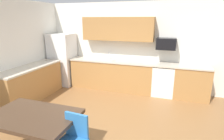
# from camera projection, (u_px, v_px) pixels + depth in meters

# --- Properties ---
(ground_plane) EXTENTS (12.00, 12.00, 0.00)m
(ground_plane) POSITION_uv_depth(u_px,v_px,m) (97.00, 129.00, 3.76)
(ground_plane) COLOR olive
(wall_back) EXTENTS (5.80, 0.10, 2.70)m
(wall_back) POSITION_uv_depth(u_px,v_px,m) (128.00, 46.00, 5.82)
(wall_back) COLOR white
(wall_back) RESTS_ON ground
(cabinet_run_back) EXTENTS (2.61, 0.60, 0.90)m
(cabinet_run_back) POSITION_uv_depth(u_px,v_px,m) (112.00, 75.00, 5.88)
(cabinet_run_back) COLOR #AD7A42
(cabinet_run_back) RESTS_ON ground
(cabinet_run_back_right) EXTENTS (0.94, 0.60, 0.90)m
(cabinet_run_back_right) POSITION_uv_depth(u_px,v_px,m) (191.00, 83.00, 5.15)
(cabinet_run_back_right) COLOR #AD7A42
(cabinet_run_back_right) RESTS_ON ground
(cabinet_run_left) EXTENTS (0.60, 2.00, 0.90)m
(cabinet_run_left) POSITION_uv_depth(u_px,v_px,m) (31.00, 84.00, 5.07)
(cabinet_run_left) COLOR #AD7A42
(cabinet_run_left) RESTS_ON ground
(countertop_back) EXTENTS (4.80, 0.64, 0.04)m
(countertop_back) POSITION_uv_depth(u_px,v_px,m) (125.00, 62.00, 5.61)
(countertop_back) COLOR beige
(countertop_back) RESTS_ON cabinet_run_back
(countertop_left) EXTENTS (0.64, 2.00, 0.04)m
(countertop_left) POSITION_uv_depth(u_px,v_px,m) (29.00, 68.00, 4.95)
(countertop_left) COLOR beige
(countertop_left) RESTS_ON cabinet_run_left
(upper_cabinets_back) EXTENTS (2.20, 0.34, 0.70)m
(upper_cabinets_back) POSITION_uv_depth(u_px,v_px,m) (118.00, 29.00, 5.56)
(upper_cabinets_back) COLOR #AD7A42
(refrigerator) EXTENTS (0.76, 0.70, 1.72)m
(refrigerator) POSITION_uv_depth(u_px,v_px,m) (63.00, 59.00, 6.22)
(refrigerator) COLOR white
(refrigerator) RESTS_ON ground
(oven_range) EXTENTS (0.60, 0.60, 0.91)m
(oven_range) POSITION_uv_depth(u_px,v_px,m) (163.00, 80.00, 5.38)
(oven_range) COLOR white
(oven_range) RESTS_ON ground
(microwave) EXTENTS (0.54, 0.36, 0.32)m
(microwave) POSITION_uv_depth(u_px,v_px,m) (166.00, 44.00, 5.19)
(microwave) COLOR black
(sink_basin) EXTENTS (0.48, 0.40, 0.14)m
(sink_basin) POSITION_uv_depth(u_px,v_px,m) (107.00, 62.00, 5.81)
(sink_basin) COLOR #A5A8AD
(sink_basin) RESTS_ON countertop_back
(sink_faucet) EXTENTS (0.02, 0.02, 0.24)m
(sink_faucet) POSITION_uv_depth(u_px,v_px,m) (109.00, 56.00, 5.93)
(sink_faucet) COLOR #B2B5BA
(sink_faucet) RESTS_ON countertop_back
(dining_table) EXTENTS (1.40, 0.90, 0.73)m
(dining_table) POSITION_uv_depth(u_px,v_px,m) (33.00, 118.00, 2.90)
(dining_table) COLOR #422D1E
(dining_table) RESTS_ON ground
(chair_near_table) EXTENTS (0.43, 0.43, 0.85)m
(chair_near_table) POSITION_uv_depth(u_px,v_px,m) (73.00, 138.00, 2.66)
(chair_near_table) COLOR #2D72B7
(chair_near_table) RESTS_ON ground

